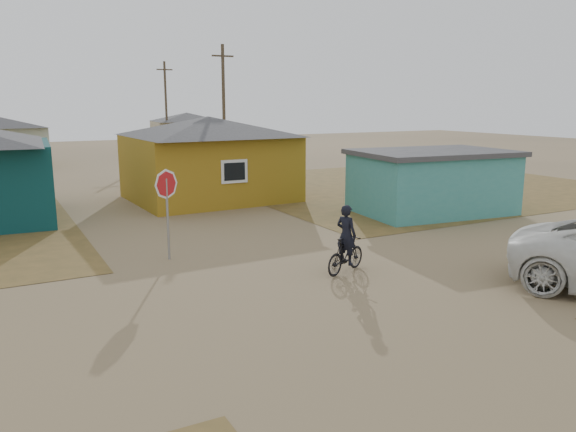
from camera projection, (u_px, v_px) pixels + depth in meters
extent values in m
plane|color=olive|center=(317.00, 294.00, 13.56)|extent=(120.00, 120.00, 0.00)
cube|color=brown|center=(411.00, 185.00, 31.27)|extent=(20.00, 18.00, 0.00)
cube|color=olive|center=(209.00, 168.00, 26.51)|extent=(7.21, 6.24, 3.00)
pyramid|color=#333335|center=(208.00, 126.00, 26.12)|extent=(7.72, 6.76, 0.90)
cube|color=silver|center=(234.00, 171.00, 23.86)|extent=(1.20, 0.06, 1.00)
cube|color=black|center=(235.00, 171.00, 23.84)|extent=(0.95, 0.04, 0.75)
cube|color=teal|center=(432.00, 184.00, 23.34)|extent=(6.39, 4.61, 2.40)
cube|color=#333335|center=(433.00, 153.00, 23.08)|extent=(6.71, 4.93, 0.20)
cube|color=tan|center=(188.00, 136.00, 52.45)|extent=(6.41, 5.50, 2.80)
pyramid|color=#333335|center=(187.00, 117.00, 52.10)|extent=(6.95, 6.05, 0.80)
cylinder|color=#493C2C|center=(224.00, 111.00, 34.77)|extent=(0.20, 0.20, 8.00)
cube|color=#493C2C|center=(223.00, 56.00, 34.12)|extent=(1.40, 0.10, 0.10)
cylinder|color=#493C2C|center=(166.00, 108.00, 49.05)|extent=(0.20, 0.20, 8.00)
cube|color=#493C2C|center=(165.00, 70.00, 48.39)|extent=(1.40, 0.10, 0.10)
cylinder|color=gray|center=(168.00, 219.00, 16.28)|extent=(0.07, 0.07, 2.40)
imported|color=black|center=(346.00, 255.00, 15.16)|extent=(1.71, 1.06, 0.99)
imported|color=black|center=(346.00, 235.00, 15.05)|extent=(0.59, 0.70, 1.63)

